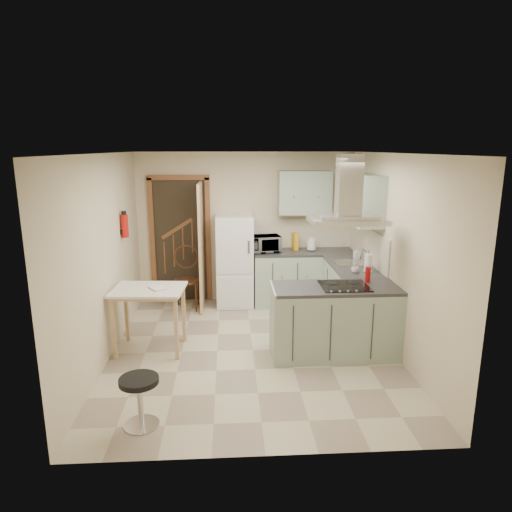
{
  "coord_description": "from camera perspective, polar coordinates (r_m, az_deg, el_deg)",
  "views": [
    {
      "loc": [
        -0.29,
        -5.48,
        2.57
      ],
      "look_at": [
        0.07,
        0.45,
        1.15
      ],
      "focal_mm": 32.0,
      "sensor_mm": 36.0,
      "label": 1
    }
  ],
  "objects": [
    {
      "name": "ceiling",
      "position": [
        5.49,
        -0.47,
        12.71
      ],
      "size": [
        4.2,
        4.2,
        0.0
      ],
      "primitive_type": "plane",
      "rotation": [
        3.14,
        0.0,
        0.0
      ],
      "color": "silver",
      "rests_on": "back_wall"
    },
    {
      "name": "drop_leaf_table",
      "position": [
        6.06,
        -13.09,
        -7.74
      ],
      "size": [
        0.94,
        0.73,
        0.83
      ],
      "primitive_type": "cube",
      "rotation": [
        0.0,
        0.0,
        -0.07
      ],
      "color": "#DCAC87",
      "rests_on": "floor"
    },
    {
      "name": "hob",
      "position": [
        5.73,
        10.99,
        -3.69
      ],
      "size": [
        0.58,
        0.5,
        0.01
      ],
      "primitive_type": "cube",
      "color": "black",
      "rests_on": "peninsula"
    },
    {
      "name": "counter_back",
      "position": [
        7.64,
        3.81,
        -2.69
      ],
      "size": [
        1.08,
        0.6,
        0.9
      ],
      "primitive_type": "cube",
      "color": "#9EB2A0",
      "rests_on": "floor"
    },
    {
      "name": "book",
      "position": [
        5.84,
        -12.96,
        -3.67
      ],
      "size": [
        0.27,
        0.29,
        0.1
      ],
      "primitive_type": "imported",
      "rotation": [
        0.0,
        0.0,
        0.57
      ],
      "color": "#A04935",
      "rests_on": "drop_leaf_table"
    },
    {
      "name": "sink",
      "position": [
        6.88,
        11.72,
        -0.85
      ],
      "size": [
        0.45,
        0.4,
        0.01
      ],
      "primitive_type": "cube",
      "color": "silver",
      "rests_on": "counter_right"
    },
    {
      "name": "fridge",
      "position": [
        7.5,
        -2.69,
        -0.6
      ],
      "size": [
        0.6,
        0.6,
        1.5
      ],
      "primitive_type": "cube",
      "color": "white",
      "rests_on": "floor"
    },
    {
      "name": "counter_right",
      "position": [
        7.16,
        11.19,
        -4.03
      ],
      "size": [
        0.6,
        1.95,
        0.9
      ],
      "primitive_type": "cube",
      "color": "#9EB2A0",
      "rests_on": "floor"
    },
    {
      "name": "back_wall",
      "position": [
        7.7,
        -1.27,
        3.57
      ],
      "size": [
        3.6,
        0.0,
        3.6
      ],
      "primitive_type": "plane",
      "rotation": [
        1.57,
        0.0,
        0.0
      ],
      "color": "beige",
      "rests_on": "floor"
    },
    {
      "name": "extractor_hood",
      "position": [
        5.55,
        11.36,
        4.37
      ],
      "size": [
        0.9,
        0.55,
        0.1
      ],
      "primitive_type": "cube",
      "color": "silver",
      "rests_on": "ceiling"
    },
    {
      "name": "cereal_box",
      "position": [
        7.66,
        4.9,
        1.86
      ],
      "size": [
        0.1,
        0.19,
        0.28
      ],
      "primitive_type": "cube",
      "rotation": [
        0.0,
        0.0,
        0.13
      ],
      "color": "gold",
      "rests_on": "counter_back"
    },
    {
      "name": "bentwood_chair",
      "position": [
        7.46,
        -8.71,
        -3.1
      ],
      "size": [
        0.42,
        0.42,
        0.93
      ],
      "primitive_type": "cube",
      "rotation": [
        0.0,
        0.0,
        -0.02
      ],
      "color": "#482118",
      "rests_on": "floor"
    },
    {
      "name": "microwave",
      "position": [
        7.43,
        1.1,
        1.53
      ],
      "size": [
        0.54,
        0.41,
        0.27
      ],
      "primitive_type": "imported",
      "rotation": [
        0.0,
        0.0,
        0.17
      ],
      "color": "black",
      "rests_on": "counter_back"
    },
    {
      "name": "red_bottle",
      "position": [
        5.95,
        13.8,
        -2.26
      ],
      "size": [
        0.09,
        0.09,
        0.2
      ],
      "primitive_type": "cylinder",
      "rotation": [
        0.0,
        0.0,
        -0.38
      ],
      "color": "#B80F12",
      "rests_on": "peninsula"
    },
    {
      "name": "floor",
      "position": [
        6.06,
        -0.42,
        -11.66
      ],
      "size": [
        4.2,
        4.2,
        0.0
      ],
      "primitive_type": "plane",
      "color": "#BDB293",
      "rests_on": "ground"
    },
    {
      "name": "kettle",
      "position": [
        7.59,
        6.96,
        1.5
      ],
      "size": [
        0.2,
        0.2,
        0.22
      ],
      "primitive_type": "cylinder",
      "rotation": [
        0.0,
        0.0,
        -0.41
      ],
      "color": "white",
      "rests_on": "counter_back"
    },
    {
      "name": "wall_cabinet_right",
      "position": [
        6.65,
        13.38,
        6.87
      ],
      "size": [
        0.35,
        0.9,
        0.7
      ],
      "primitive_type": "cube",
      "color": "#9EB2A0",
      "rests_on": "right_wall"
    },
    {
      "name": "wall_cabinet_back",
      "position": [
        7.54,
        6.06,
        7.9
      ],
      "size": [
        0.85,
        0.35,
        0.7
      ],
      "primitive_type": "cube",
      "color": "#9EB2A0",
      "rests_on": "back_wall"
    },
    {
      "name": "left_wall",
      "position": [
        5.84,
        -18.38,
        -0.33
      ],
      "size": [
        0.0,
        4.2,
        4.2
      ],
      "primitive_type": "plane",
      "rotation": [
        1.57,
        0.0,
        1.57
      ],
      "color": "beige",
      "rests_on": "floor"
    },
    {
      "name": "cup",
      "position": [
        6.36,
        12.29,
        -1.71
      ],
      "size": [
        0.13,
        0.13,
        0.08
      ],
      "primitive_type": "imported",
      "rotation": [
        0.0,
        0.0,
        -0.35
      ],
      "color": "silver",
      "rests_on": "counter_right"
    },
    {
      "name": "fire_extinguisher",
      "position": [
        6.63,
        -16.1,
        3.63
      ],
      "size": [
        0.1,
        0.1,
        0.32
      ],
      "primitive_type": "cylinder",
      "color": "#B2140F",
      "rests_on": "left_wall"
    },
    {
      "name": "stool",
      "position": [
        4.61,
        -14.28,
        -17.23
      ],
      "size": [
        0.39,
        0.39,
        0.5
      ],
      "primitive_type": "cylinder",
      "rotation": [
        0.0,
        0.0,
        0.06
      ],
      "color": "black",
      "rests_on": "floor"
    },
    {
      "name": "peninsula",
      "position": [
        5.86,
        9.83,
        -7.99
      ],
      "size": [
        1.55,
        0.65,
        0.9
      ],
      "primitive_type": "cube",
      "color": "#9EB2A0",
      "rests_on": "floor"
    },
    {
      "name": "paper_towel",
      "position": [
        6.43,
        13.84,
        -0.82
      ],
      "size": [
        0.12,
        0.12,
        0.26
      ],
      "primitive_type": "cylinder",
      "rotation": [
        0.0,
        0.0,
        0.19
      ],
      "color": "white",
      "rests_on": "counter_right"
    },
    {
      "name": "right_wall",
      "position": [
        6.01,
        16.96,
        0.16
      ],
      "size": [
        0.0,
        4.2,
        4.2
      ],
      "primitive_type": "plane",
      "rotation": [
        1.57,
        0.0,
        -1.57
      ],
      "color": "beige",
      "rests_on": "floor"
    },
    {
      "name": "soap_bottle",
      "position": [
        7.17,
        12.48,
        0.37
      ],
      "size": [
        0.09,
        0.1,
        0.18
      ],
      "primitive_type": "imported",
      "rotation": [
        0.0,
        0.0,
        0.2
      ],
      "color": "silver",
      "rests_on": "counter_right"
    },
    {
      "name": "doorway",
      "position": [
        7.74,
        -9.42,
        1.94
      ],
      "size": [
        1.1,
        0.12,
        2.1
      ],
      "primitive_type": "cube",
      "color": "brown",
      "rests_on": "floor"
    },
    {
      "name": "splashback",
      "position": [
        7.8,
        5.81,
        2.89
      ],
      "size": [
        1.68,
        0.02,
        0.5
      ],
      "primitive_type": "cube",
      "color": "beige",
      "rests_on": "counter_back"
    }
  ]
}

